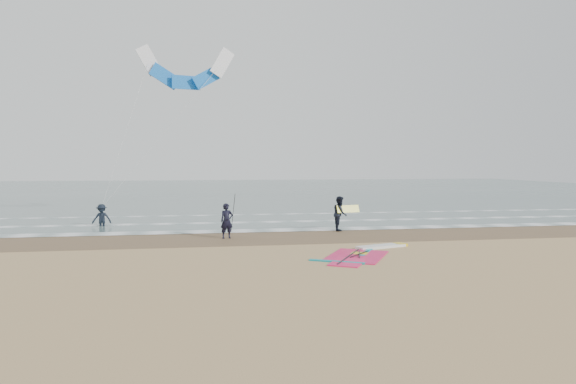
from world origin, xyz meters
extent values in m
plane|color=tan|center=(0.00, 0.00, 0.00)|extent=(120.00, 120.00, 0.00)
cube|color=#47605E|center=(0.00, 48.00, 0.01)|extent=(120.00, 80.00, 0.02)
cube|color=brown|center=(0.00, 6.00, 0.00)|extent=(120.00, 5.00, 0.01)
cube|color=white|center=(0.00, 8.20, 0.03)|extent=(120.00, 1.20, 0.02)
cube|color=white|center=(0.00, 12.00, 0.03)|extent=(120.00, 0.70, 0.02)
cube|color=white|center=(0.00, 16.50, 0.03)|extent=(120.00, 0.50, 0.01)
cube|color=white|center=(3.27, 2.18, 0.05)|extent=(2.28, 1.21, 0.11)
cube|color=yellow|center=(4.24, 2.49, 0.06)|extent=(0.54, 0.63, 0.12)
cube|color=#EC1D5E|center=(1.67, 0.40, 0.02)|extent=(3.11, 3.44, 0.04)
cube|color=#EC1D5E|center=(1.00, -0.75, 0.02)|extent=(1.72, 1.92, 0.04)
cube|color=#0C8C99|center=(2.56, 1.56, 0.02)|extent=(1.59, 2.56, 0.04)
cube|color=#0C8C99|center=(0.65, -0.57, 0.02)|extent=(1.87, 1.19, 0.04)
cube|color=yellow|center=(1.93, 0.85, 0.02)|extent=(0.80, 0.77, 0.05)
cylinder|color=black|center=(1.31, 0.23, 0.04)|extent=(1.64, 2.79, 0.05)
cylinder|color=black|center=(1.85, 0.58, 0.06)|extent=(1.10, 1.21, 0.04)
cylinder|color=black|center=(1.85, 0.58, 0.06)|extent=(0.53, 1.53, 0.04)
imported|color=black|center=(-2.95, 5.84, 0.82)|extent=(0.68, 0.54, 1.65)
imported|color=black|center=(2.99, 7.65, 0.90)|extent=(0.85, 1.00, 1.80)
imported|color=black|center=(-9.60, 11.53, 0.80)|extent=(1.03, 0.60, 1.60)
cylinder|color=black|center=(-2.65, 5.84, 1.21)|extent=(0.17, 0.86, 1.82)
cube|color=yellow|center=(3.39, 7.55, 1.14)|extent=(1.30, 0.51, 0.39)
cube|color=white|center=(-7.22, 14.49, 9.78)|extent=(1.57, 0.55, 1.96)
cube|color=blue|center=(-6.28, 14.49, 8.84)|extent=(1.91, 0.65, 1.61)
cube|color=blue|center=(-5.00, 14.49, 8.49)|extent=(1.73, 0.60, 0.84)
cube|color=blue|center=(-3.72, 14.49, 8.84)|extent=(1.91, 0.65, 1.61)
cube|color=white|center=(-2.78, 14.49, 9.78)|extent=(1.57, 0.55, 1.96)
cylinder|color=beige|center=(-8.41, 13.01, 5.41)|extent=(2.40, 2.99, 8.75)
cylinder|color=beige|center=(-6.19, 13.01, 5.41)|extent=(6.84, 2.98, 8.75)
camera|label=1|loc=(-4.02, -18.11, 3.53)|focal=32.00mm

